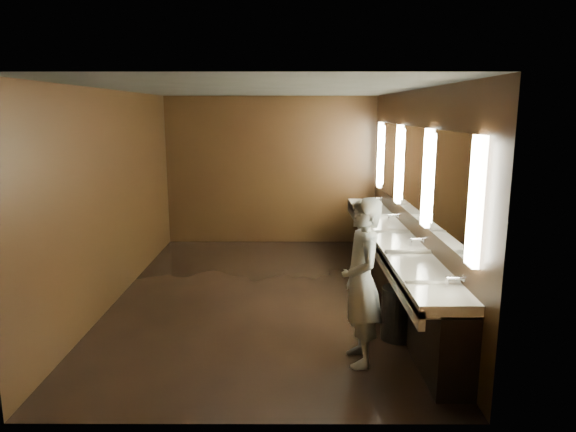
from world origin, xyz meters
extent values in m
plane|color=black|center=(0.00, 0.00, 0.00)|extent=(6.00, 6.00, 0.00)
cube|color=#2D2D2B|center=(0.00, 0.00, 2.80)|extent=(4.00, 6.00, 0.02)
cube|color=black|center=(0.00, 3.00, 1.40)|extent=(4.00, 0.02, 2.80)
cube|color=black|center=(0.00, -3.00, 1.40)|extent=(4.00, 0.02, 2.80)
cube|color=black|center=(-2.00, 0.00, 1.40)|extent=(0.02, 6.00, 2.80)
cube|color=black|center=(2.00, 0.00, 1.40)|extent=(0.02, 6.00, 2.80)
cube|color=black|center=(1.82, 0.00, 0.40)|extent=(0.36, 5.40, 0.81)
cube|color=silver|center=(1.73, 0.00, 0.85)|extent=(0.55, 5.40, 0.12)
cube|color=silver|center=(1.48, 0.00, 0.77)|extent=(0.06, 5.40, 0.18)
cylinder|color=silver|center=(1.91, -2.20, 0.99)|extent=(0.18, 0.04, 0.04)
cylinder|color=silver|center=(1.91, -0.73, 0.99)|extent=(0.18, 0.04, 0.04)
cylinder|color=silver|center=(1.91, 0.73, 0.99)|extent=(0.18, 0.04, 0.04)
cylinder|color=silver|center=(1.91, 2.20, 0.99)|extent=(0.18, 0.04, 0.04)
cube|color=white|center=(1.97, -2.40, 1.75)|extent=(0.06, 0.22, 1.15)
cube|color=white|center=(1.99, -1.60, 1.75)|extent=(0.03, 1.32, 1.15)
cube|color=white|center=(1.97, -0.80, 1.75)|extent=(0.06, 0.23, 1.15)
cube|color=white|center=(1.99, 0.00, 1.75)|extent=(0.03, 1.32, 1.15)
cube|color=white|center=(1.97, 0.80, 1.75)|extent=(0.06, 0.23, 1.15)
cube|color=white|center=(1.99, 1.60, 1.75)|extent=(0.03, 1.32, 1.15)
cube|color=white|center=(1.97, 2.40, 1.75)|extent=(0.06, 0.22, 1.15)
imported|color=#89A4CC|center=(1.07, -1.91, 0.85)|extent=(0.46, 0.66, 1.70)
cylinder|color=black|center=(1.58, -1.36, 0.30)|extent=(0.50, 0.50, 0.59)
camera|label=1|loc=(0.35, -6.78, 2.53)|focal=32.00mm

